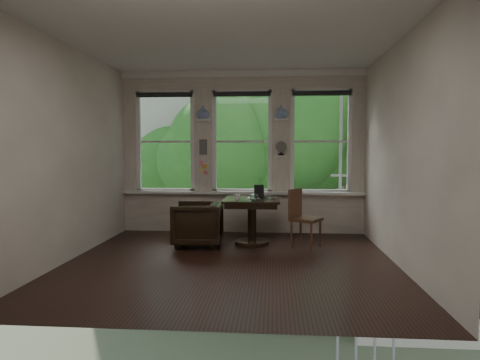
# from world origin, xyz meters

# --- Properties ---
(ground) EXTENTS (4.50, 4.50, 0.00)m
(ground) POSITION_xyz_m (0.00, 0.00, 0.00)
(ground) COLOR black
(ground) RESTS_ON ground
(ceiling) EXTENTS (4.50, 4.50, 0.00)m
(ceiling) POSITION_xyz_m (0.00, 0.00, 3.00)
(ceiling) COLOR silver
(ceiling) RESTS_ON ground
(wall_back) EXTENTS (4.50, 0.00, 4.50)m
(wall_back) POSITION_xyz_m (0.00, 2.25, 1.50)
(wall_back) COLOR silver
(wall_back) RESTS_ON ground
(wall_front) EXTENTS (4.50, 0.00, 4.50)m
(wall_front) POSITION_xyz_m (0.00, -2.25, 1.50)
(wall_front) COLOR silver
(wall_front) RESTS_ON ground
(wall_left) EXTENTS (0.00, 4.50, 4.50)m
(wall_left) POSITION_xyz_m (-2.25, 0.00, 1.50)
(wall_left) COLOR silver
(wall_left) RESTS_ON ground
(wall_right) EXTENTS (0.00, 4.50, 4.50)m
(wall_right) POSITION_xyz_m (2.25, 0.00, 1.50)
(wall_right) COLOR silver
(wall_right) RESTS_ON ground
(window_left) EXTENTS (1.10, 0.12, 1.90)m
(window_left) POSITION_xyz_m (-1.45, 2.25, 1.70)
(window_left) COLOR white
(window_left) RESTS_ON ground
(window_center) EXTENTS (1.10, 0.12, 1.90)m
(window_center) POSITION_xyz_m (0.00, 2.25, 1.70)
(window_center) COLOR white
(window_center) RESTS_ON ground
(window_right) EXTENTS (1.10, 0.12, 1.90)m
(window_right) POSITION_xyz_m (1.45, 2.25, 1.70)
(window_right) COLOR white
(window_right) RESTS_ON ground
(shelf_left) EXTENTS (0.26, 0.16, 0.03)m
(shelf_left) POSITION_xyz_m (-0.72, 2.15, 2.10)
(shelf_left) COLOR white
(shelf_left) RESTS_ON ground
(shelf_right) EXTENTS (0.26, 0.16, 0.03)m
(shelf_right) POSITION_xyz_m (0.72, 2.15, 2.10)
(shelf_right) COLOR white
(shelf_right) RESTS_ON ground
(intercom) EXTENTS (0.14, 0.06, 0.28)m
(intercom) POSITION_xyz_m (-0.72, 2.18, 1.60)
(intercom) COLOR #59544F
(intercom) RESTS_ON ground
(sticky_notes) EXTENTS (0.16, 0.01, 0.24)m
(sticky_notes) POSITION_xyz_m (-0.72, 2.19, 1.25)
(sticky_notes) COLOR pink
(sticky_notes) RESTS_ON ground
(desk_fan) EXTENTS (0.20, 0.20, 0.24)m
(desk_fan) POSITION_xyz_m (0.72, 2.13, 1.53)
(desk_fan) COLOR #59544F
(desk_fan) RESTS_ON ground
(vase_left) EXTENTS (0.24, 0.24, 0.25)m
(vase_left) POSITION_xyz_m (-0.72, 2.15, 2.24)
(vase_left) COLOR white
(vase_left) RESTS_ON shelf_left
(vase_right) EXTENTS (0.24, 0.24, 0.25)m
(vase_right) POSITION_xyz_m (0.72, 2.15, 2.24)
(vase_right) COLOR white
(vase_right) RESTS_ON shelf_right
(table) EXTENTS (0.90, 0.90, 0.75)m
(table) POSITION_xyz_m (0.24, 1.19, 0.38)
(table) COLOR black
(table) RESTS_ON ground
(armchair_left) EXTENTS (0.80, 0.78, 0.71)m
(armchair_left) POSITION_xyz_m (-0.63, 0.99, 0.35)
(armchair_left) COLOR black
(armchair_left) RESTS_ON ground
(cushion_red) EXTENTS (0.45, 0.45, 0.06)m
(cushion_red) POSITION_xyz_m (-0.63, 0.99, 0.45)
(cushion_red) COLOR maroon
(cushion_red) RESTS_ON armchair_left
(side_chair_right) EXTENTS (0.57, 0.57, 0.92)m
(side_chair_right) POSITION_xyz_m (1.10, 1.01, 0.46)
(side_chair_right) COLOR #462919
(side_chair_right) RESTS_ON ground
(laptop) EXTENTS (0.41, 0.38, 0.03)m
(laptop) POSITION_xyz_m (0.46, 1.24, 0.76)
(laptop) COLOR black
(laptop) RESTS_ON table
(mug) EXTENTS (0.11, 0.11, 0.08)m
(mug) POSITION_xyz_m (0.01, 1.03, 0.79)
(mug) COLOR white
(mug) RESTS_ON table
(drinking_glass) EXTENTS (0.15, 0.15, 0.10)m
(drinking_glass) POSITION_xyz_m (0.28, 0.94, 0.80)
(drinking_glass) COLOR white
(drinking_glass) RESTS_ON table
(tablet) EXTENTS (0.17, 0.10, 0.22)m
(tablet) POSITION_xyz_m (0.35, 1.29, 0.86)
(tablet) COLOR black
(tablet) RESTS_ON table
(papers) EXTENTS (0.26, 0.33, 0.00)m
(papers) POSITION_xyz_m (0.28, 1.33, 0.75)
(papers) COLOR silver
(papers) RESTS_ON table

